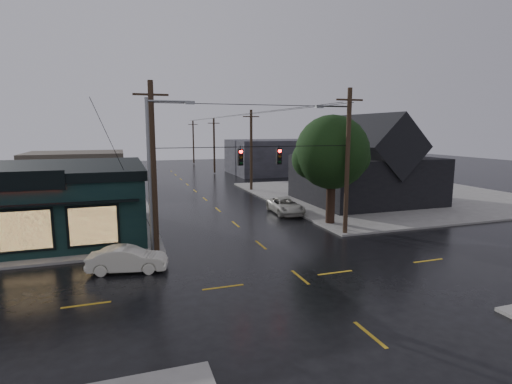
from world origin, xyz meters
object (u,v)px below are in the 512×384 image
object	(u,v)px
suv_silver	(286,206)
sedan_cream	(128,259)
corner_tree	(332,153)
utility_pole_nw	(157,253)
utility_pole_ne	(345,235)

from	to	relation	value
suv_silver	sedan_cream	bearing A→B (deg)	-138.68
corner_tree	utility_pole_nw	bearing A→B (deg)	-167.21
corner_tree	utility_pole_ne	distance (m)	6.43
utility_pole_nw	utility_pole_ne	bearing A→B (deg)	0.00
sedan_cream	corner_tree	bearing A→B (deg)	-57.69
utility_pole_ne	utility_pole_nw	bearing A→B (deg)	180.00
sedan_cream	utility_pole_nw	bearing A→B (deg)	-20.17
utility_pole_ne	sedan_cream	xyz separation A→B (m)	(-14.72, -2.84, 0.67)
utility_pole_ne	sedan_cream	world-z (taller)	utility_pole_ne
utility_pole_nw	sedan_cream	distance (m)	3.39
utility_pole_nw	utility_pole_ne	world-z (taller)	same
utility_pole_ne	sedan_cream	distance (m)	15.01
corner_tree	utility_pole_ne	bearing A→B (deg)	-99.27
corner_tree	sedan_cream	xyz separation A→B (m)	(-15.22, -5.90, -4.96)
corner_tree	sedan_cream	size ratio (longest dim) A/B	2.07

